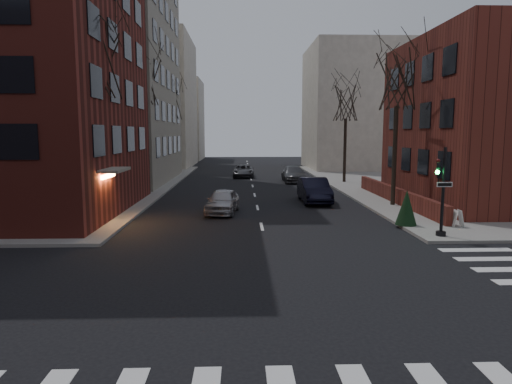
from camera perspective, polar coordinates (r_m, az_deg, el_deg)
ground at (r=12.00m, az=3.46°, el=-16.11°), size 160.00×160.00×0.00m
building_left_tan at (r=48.57m, az=-22.15°, el=17.83°), size 18.00×18.00×28.00m
building_right_brick at (r=34.73m, az=28.74°, el=7.70°), size 12.00×14.00×11.00m
low_wall_right at (r=31.96m, az=17.01°, el=-0.34°), size 0.35×16.00×1.00m
building_distant_la at (r=67.54m, az=-14.08°, el=10.78°), size 14.00×16.00×18.00m
building_distant_ra at (r=63.11m, az=13.03°, el=10.16°), size 14.00×14.00×16.00m
building_distant_lb at (r=83.83m, az=-10.23°, el=8.82°), size 10.00×12.00×14.00m
traffic_signal at (r=22.07m, az=22.16°, el=-0.63°), size 0.76×0.44×4.00m
tree_left_a at (r=26.38m, az=-19.65°, el=15.03°), size 4.18×4.18×10.26m
tree_left_b at (r=37.98m, az=-14.06°, el=13.44°), size 4.40×4.40×10.80m
tree_left_c at (r=51.64m, az=-10.73°, el=10.90°), size 3.96×3.96×9.72m
tree_right_a at (r=30.76m, az=17.26°, el=13.15°), size 3.96×3.96×9.72m
tree_right_b at (r=44.16m, az=11.19°, el=10.92°), size 3.74×3.74×9.18m
streetlamp_near at (r=33.72m, az=-14.23°, el=6.26°), size 0.36×0.36×6.28m
streetlamp_far at (r=53.43m, az=-9.67°, el=6.73°), size 0.36×0.36×6.28m
parked_sedan at (r=31.69m, az=7.28°, el=0.22°), size 1.81×5.14×1.69m
car_lane_silver at (r=27.34m, az=-4.21°, el=-1.16°), size 2.20×4.40×1.44m
car_lane_gray at (r=44.74m, az=4.73°, el=2.23°), size 2.16×5.25×1.52m
car_lane_far at (r=49.44m, az=-1.61°, el=2.64°), size 2.23×4.80×1.33m
sandwich_board at (r=24.81m, az=23.88°, el=-3.00°), size 0.39×0.54×0.84m
evergreen_shrub at (r=24.25m, az=18.29°, el=-1.86°), size 1.23×1.23×1.77m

